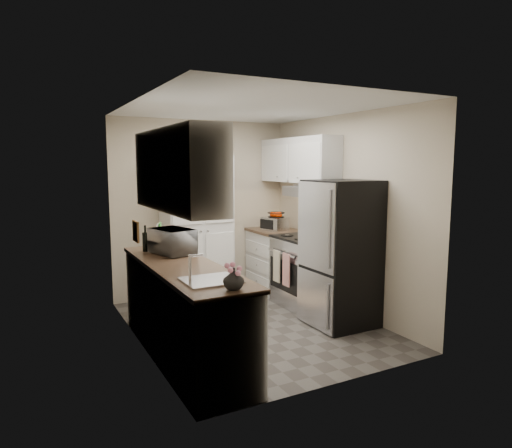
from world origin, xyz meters
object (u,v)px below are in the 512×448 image
at_px(wine_bottle, 145,240).
at_px(toaster_oven, 275,224).
at_px(microwave, 173,241).
at_px(refrigerator, 341,253).
at_px(pantry_cabinet, 197,228).
at_px(electric_range, 305,270).

height_order(wine_bottle, toaster_oven, wine_bottle).
bearing_deg(microwave, refrigerator, -121.26).
distance_m(pantry_cabinet, microwave, 1.39).
bearing_deg(wine_bottle, pantry_cabinet, 44.53).
distance_m(pantry_cabinet, toaster_oven, 1.16).
bearing_deg(pantry_cabinet, wine_bottle, -135.47).
distance_m(electric_range, microwave, 1.99).
bearing_deg(toaster_oven, wine_bottle, -177.64).
bearing_deg(wine_bottle, electric_range, -0.01).
height_order(microwave, wine_bottle, microwave).
bearing_deg(toaster_oven, pantry_cabinet, 153.76).
height_order(pantry_cabinet, microwave, pantry_cabinet).
bearing_deg(electric_range, toaster_oven, 92.41).
bearing_deg(pantry_cabinet, microwave, -120.83).
bearing_deg(refrigerator, electric_range, 87.52).
xyz_separation_m(refrigerator, wine_bottle, (-2.08, 0.80, 0.20)).
height_order(pantry_cabinet, wine_bottle, pantry_cabinet).
relative_size(pantry_cabinet, refrigerator, 1.18).
height_order(pantry_cabinet, toaster_oven, pantry_cabinet).
bearing_deg(microwave, wine_bottle, 24.75).
relative_size(refrigerator, toaster_oven, 5.12).
xyz_separation_m(electric_range, toaster_oven, (-0.03, 0.75, 0.54)).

